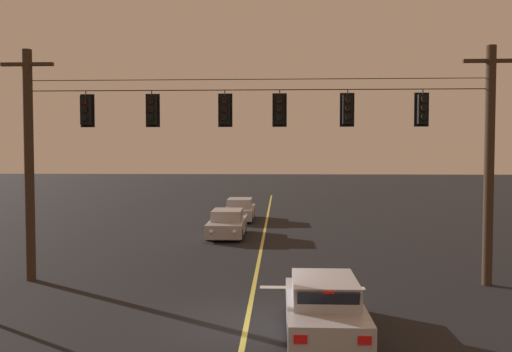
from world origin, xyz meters
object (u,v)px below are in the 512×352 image
(traffic_light_left_inner, at_px, (152,110))
(traffic_light_rightmost, at_px, (348,109))
(traffic_light_leftmost, at_px, (86,110))
(traffic_light_right_inner, at_px, (280,110))
(traffic_light_centre, at_px, (225,110))
(traffic_light_far_right, at_px, (423,109))
(car_oncoming_trailing, at_px, (240,210))
(car_waiting_near_lane, at_px, (324,307))
(car_oncoming_lead, at_px, (227,224))

(traffic_light_left_inner, xyz_separation_m, traffic_light_rightmost, (6.53, 0.00, 0.00))
(traffic_light_leftmost, bearing_deg, traffic_light_right_inner, 0.00)
(traffic_light_left_inner, bearing_deg, traffic_light_rightmost, 0.00)
(traffic_light_centre, distance_m, traffic_light_far_right, 6.52)
(traffic_light_leftmost, xyz_separation_m, traffic_light_far_right, (11.22, 0.00, 0.00))
(traffic_light_left_inner, bearing_deg, traffic_light_leftmost, 180.00)
(traffic_light_left_inner, xyz_separation_m, traffic_light_far_right, (8.98, 0.00, 0.00))
(traffic_light_right_inner, distance_m, car_oncoming_trailing, 17.41)
(traffic_light_leftmost, bearing_deg, traffic_light_far_right, 0.00)
(traffic_light_leftmost, xyz_separation_m, traffic_light_rightmost, (8.77, 0.00, 0.00))
(car_oncoming_trailing, bearing_deg, traffic_light_left_inner, -95.96)
(traffic_light_far_right, bearing_deg, traffic_light_rightmost, 180.00)
(traffic_light_left_inner, xyz_separation_m, car_waiting_near_lane, (5.38, -4.98, -5.16))
(traffic_light_right_inner, xyz_separation_m, car_oncoming_trailing, (-2.57, 16.42, -5.16))
(traffic_light_rightmost, xyz_separation_m, car_oncoming_trailing, (-4.82, 16.42, -5.16))
(traffic_light_far_right, bearing_deg, traffic_light_centre, 180.00)
(car_waiting_near_lane, bearing_deg, traffic_light_rightmost, 76.93)
(traffic_light_right_inner, bearing_deg, car_waiting_near_lane, -77.66)
(traffic_light_leftmost, xyz_separation_m, traffic_light_right_inner, (6.53, 0.00, 0.00))
(car_waiting_near_lane, height_order, car_oncoming_trailing, same)
(traffic_light_leftmost, height_order, traffic_light_rightmost, same)
(traffic_light_left_inner, distance_m, traffic_light_right_inner, 4.29)
(traffic_light_right_inner, xyz_separation_m, traffic_light_far_right, (4.69, 0.00, 0.00))
(traffic_light_rightmost, height_order, car_oncoming_lead, traffic_light_rightmost)
(car_oncoming_trailing, bearing_deg, car_oncoming_lead, -91.30)
(traffic_light_leftmost, relative_size, traffic_light_centre, 1.00)
(traffic_light_far_right, bearing_deg, car_oncoming_lead, 127.17)
(traffic_light_leftmost, distance_m, car_waiting_near_lane, 10.46)
(car_waiting_near_lane, relative_size, car_oncoming_trailing, 0.98)
(traffic_light_right_inner, bearing_deg, traffic_light_leftmost, 180.00)
(traffic_light_rightmost, bearing_deg, car_waiting_near_lane, -103.07)
(car_oncoming_lead, bearing_deg, traffic_light_right_inner, -74.44)
(traffic_light_centre, bearing_deg, traffic_light_right_inner, 0.00)
(traffic_light_leftmost, relative_size, traffic_light_left_inner, 1.00)
(car_oncoming_lead, xyz_separation_m, car_oncoming_trailing, (0.15, 6.65, 0.00))
(traffic_light_leftmost, height_order, traffic_light_centre, same)
(traffic_light_centre, height_order, car_oncoming_lead, traffic_light_centre)
(car_oncoming_lead, bearing_deg, traffic_light_centre, -84.75)
(traffic_light_rightmost, distance_m, traffic_light_far_right, 2.45)
(traffic_light_rightmost, height_order, car_waiting_near_lane, traffic_light_rightmost)
(traffic_light_centre, xyz_separation_m, car_waiting_near_lane, (2.91, -4.98, -5.16))
(traffic_light_far_right, height_order, car_waiting_near_lane, traffic_light_far_right)
(traffic_light_left_inner, height_order, traffic_light_far_right, same)
(car_waiting_near_lane, distance_m, car_oncoming_trailing, 21.71)
(traffic_light_leftmost, bearing_deg, traffic_light_left_inner, 0.00)
(traffic_light_centre, bearing_deg, traffic_light_rightmost, 0.00)
(traffic_light_leftmost, distance_m, car_oncoming_lead, 11.69)
(traffic_light_right_inner, distance_m, car_oncoming_lead, 11.39)
(traffic_light_rightmost, bearing_deg, traffic_light_far_right, 0.00)
(traffic_light_far_right, xyz_separation_m, car_waiting_near_lane, (-3.60, -4.98, -5.16))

